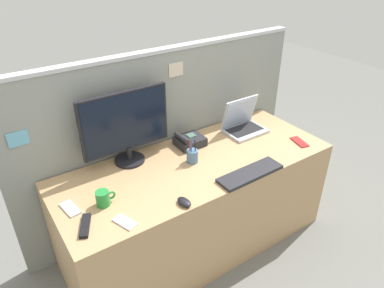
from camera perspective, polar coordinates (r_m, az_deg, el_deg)
name	(u,v)px	position (r m, az deg, el deg)	size (l,w,h in m)	color
ground_plane	(196,241)	(2.83, 0.59, -15.20)	(10.00, 10.00, 0.00)	slate
desk	(196,204)	(2.59, 0.63, -9.65)	(1.89, 0.74, 0.72)	tan
cubicle_divider	(165,140)	(2.68, -4.34, 0.63)	(2.26, 0.08, 1.39)	gray
desktop_monitor	(126,125)	(2.30, -10.58, 3.05)	(0.59, 0.20, 0.49)	black
laptop	(243,122)	(2.75, 8.10, 3.45)	(0.31, 0.23, 0.26)	#B2B5BC
desk_phone	(189,141)	(2.55, -0.45, 0.51)	(0.20, 0.17, 0.10)	#232328
keyboard_main	(250,173)	(2.28, 9.30, -4.67)	(0.45, 0.14, 0.02)	#232328
computer_mouse_right_hand	(184,202)	(2.02, -1.27, -9.26)	(0.06, 0.10, 0.03)	black
pen_cup	(192,156)	(2.36, 0.06, -1.89)	(0.08, 0.08, 0.18)	#4C7093
cell_phone_silver_slab	(70,209)	(2.11, -18.92, -9.75)	(0.07, 0.15, 0.01)	#B7BAC1
cell_phone_white_slab	(125,222)	(1.95, -10.69, -12.18)	(0.06, 0.13, 0.01)	silver
cell_phone_red_case	(299,142)	(2.71, 16.82, 0.32)	(0.07, 0.15, 0.01)	#B22323
tv_remote	(85,226)	(1.97, -16.72, -12.40)	(0.04, 0.17, 0.02)	black
coffee_mug	(103,198)	(2.06, -14.03, -8.41)	(0.11, 0.08, 0.09)	#238438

